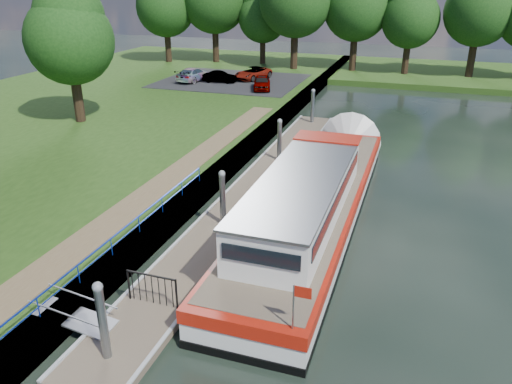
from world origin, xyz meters
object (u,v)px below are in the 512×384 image
(barge, at_px, (316,196))
(car_a, at_px, (262,82))
(pontoon, at_px, (255,191))
(car_b, at_px, (220,77))
(car_c, at_px, (193,74))
(car_d, at_px, (253,73))

(barge, relative_size, car_a, 5.53)
(car_a, bearing_deg, barge, -83.35)
(pontoon, bearing_deg, car_b, 116.43)
(barge, distance_m, car_a, 25.64)
(car_c, bearing_deg, pontoon, 127.59)
(barge, height_order, car_c, barge)
(barge, xyz_separation_m, car_b, (-15.35, 25.36, 0.31))
(barge, bearing_deg, car_b, 121.19)
(car_d, bearing_deg, pontoon, -52.11)
(car_b, distance_m, car_d, 3.72)
(car_a, relative_size, car_c, 0.83)
(car_b, bearing_deg, car_c, 90.57)
(car_a, distance_m, car_d, 5.13)
(car_b, bearing_deg, pontoon, -156.98)
(car_c, relative_size, car_d, 1.03)
(pontoon, height_order, car_d, car_d)
(pontoon, height_order, car_b, car_b)
(car_a, height_order, car_c, car_c)
(pontoon, distance_m, car_c, 27.65)
(pontoon, bearing_deg, barge, -25.33)
(car_a, distance_m, car_b, 5.40)
(car_b, bearing_deg, barge, -152.21)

